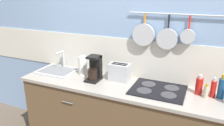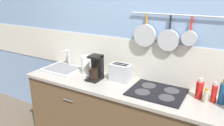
{
  "view_description": "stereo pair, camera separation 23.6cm",
  "coord_description": "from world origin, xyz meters",
  "px_view_note": "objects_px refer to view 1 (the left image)",
  "views": [
    {
      "loc": [
        0.69,
        -2.05,
        1.91
      ],
      "look_at": [
        -0.22,
        0.0,
        1.15
      ],
      "focal_mm": 35.0,
      "sensor_mm": 36.0,
      "label": 1
    },
    {
      "loc": [
        0.9,
        -1.94,
        1.91
      ],
      "look_at": [
        -0.22,
        0.0,
        1.15
      ],
      "focal_mm": 35.0,
      "sensor_mm": 36.0,
      "label": 2
    }
  ],
  "objects_px": {
    "paper_towel_roll": "(83,66)",
    "bottle_dish_soap": "(213,88)",
    "bottle_cooking_wine": "(199,86)",
    "bottle_hot_sauce": "(206,92)",
    "bottle_sesame_oil": "(222,88)",
    "toaster": "(119,72)",
    "coffee_maker": "(94,70)"
  },
  "relations": [
    {
      "from": "paper_towel_roll",
      "to": "bottle_dish_soap",
      "type": "distance_m",
      "value": 1.47
    },
    {
      "from": "bottle_hot_sauce",
      "to": "bottle_dish_soap",
      "type": "relative_size",
      "value": 0.71
    },
    {
      "from": "bottle_cooking_wine",
      "to": "bottle_dish_soap",
      "type": "bearing_deg",
      "value": -4.28
    },
    {
      "from": "bottle_hot_sauce",
      "to": "bottle_sesame_oil",
      "type": "bearing_deg",
      "value": 22.89
    },
    {
      "from": "paper_towel_roll",
      "to": "bottle_cooking_wine",
      "type": "xyz_separation_m",
      "value": [
        1.34,
        0.02,
        -0.02
      ]
    },
    {
      "from": "bottle_cooking_wine",
      "to": "bottle_sesame_oil",
      "type": "xyz_separation_m",
      "value": [
        0.2,
        -0.0,
        0.02
      ]
    },
    {
      "from": "coffee_maker",
      "to": "bottle_cooking_wine",
      "type": "relative_size",
      "value": 1.39
    },
    {
      "from": "coffee_maker",
      "to": "bottle_sesame_oil",
      "type": "height_order",
      "value": "coffee_maker"
    },
    {
      "from": "toaster",
      "to": "bottle_dish_soap",
      "type": "bearing_deg",
      "value": -0.86
    },
    {
      "from": "paper_towel_roll",
      "to": "bottle_hot_sauce",
      "type": "xyz_separation_m",
      "value": [
        1.41,
        -0.04,
        -0.05
      ]
    },
    {
      "from": "paper_towel_roll",
      "to": "bottle_dish_soap",
      "type": "height_order",
      "value": "paper_towel_roll"
    },
    {
      "from": "paper_towel_roll",
      "to": "bottle_dish_soap",
      "type": "relative_size",
      "value": 1.13
    },
    {
      "from": "bottle_dish_soap",
      "to": "bottle_sesame_oil",
      "type": "bearing_deg",
      "value": 6.94
    },
    {
      "from": "bottle_hot_sauce",
      "to": "bottle_sesame_oil",
      "type": "relative_size",
      "value": 0.6
    },
    {
      "from": "bottle_sesame_oil",
      "to": "bottle_cooking_wine",
      "type": "bearing_deg",
      "value": 179.77
    },
    {
      "from": "bottle_cooking_wine",
      "to": "bottle_sesame_oil",
      "type": "bearing_deg",
      "value": -0.23
    },
    {
      "from": "bottle_hot_sauce",
      "to": "bottle_dish_soap",
      "type": "bearing_deg",
      "value": 38.19
    },
    {
      "from": "paper_towel_roll",
      "to": "bottle_cooking_wine",
      "type": "height_order",
      "value": "paper_towel_roll"
    },
    {
      "from": "toaster",
      "to": "bottle_dish_soap",
      "type": "height_order",
      "value": "bottle_dish_soap"
    },
    {
      "from": "coffee_maker",
      "to": "toaster",
      "type": "bearing_deg",
      "value": 20.69
    },
    {
      "from": "coffee_maker",
      "to": "bottle_hot_sauce",
      "type": "distance_m",
      "value": 1.2
    },
    {
      "from": "bottle_cooking_wine",
      "to": "bottle_hot_sauce",
      "type": "relative_size",
      "value": 1.44
    },
    {
      "from": "toaster",
      "to": "bottle_sesame_oil",
      "type": "xyz_separation_m",
      "value": [
        1.06,
        -0.01,
        0.01
      ]
    },
    {
      "from": "paper_towel_roll",
      "to": "bottle_dish_soap",
      "type": "xyz_separation_m",
      "value": [
        1.47,
        0.01,
        -0.03
      ]
    },
    {
      "from": "bottle_dish_soap",
      "to": "bottle_sesame_oil",
      "type": "xyz_separation_m",
      "value": [
        0.07,
        0.01,
        0.02
      ]
    },
    {
      "from": "toaster",
      "to": "bottle_cooking_wine",
      "type": "height_order",
      "value": "bottle_cooking_wine"
    },
    {
      "from": "coffee_maker",
      "to": "bottle_hot_sauce",
      "type": "bearing_deg",
      "value": 1.9
    },
    {
      "from": "bottle_sesame_oil",
      "to": "coffee_maker",
      "type": "bearing_deg",
      "value": -175.87
    },
    {
      "from": "bottle_cooking_wine",
      "to": "bottle_hot_sauce",
      "type": "distance_m",
      "value": 0.09
    },
    {
      "from": "bottle_cooking_wine",
      "to": "bottle_sesame_oil",
      "type": "height_order",
      "value": "bottle_sesame_oil"
    },
    {
      "from": "paper_towel_roll",
      "to": "bottle_hot_sauce",
      "type": "relative_size",
      "value": 1.59
    },
    {
      "from": "toaster",
      "to": "bottle_cooking_wine",
      "type": "xyz_separation_m",
      "value": [
        0.86,
        -0.01,
        -0.01
      ]
    }
  ]
}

